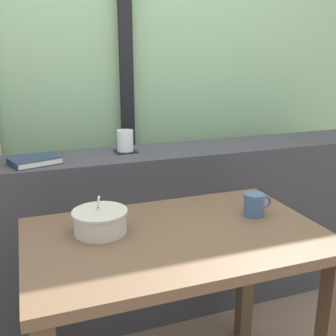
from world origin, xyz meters
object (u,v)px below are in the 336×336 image
(breakfast_table, at_px, (175,268))
(juice_glass, at_px, (125,142))
(soup_bowl, at_px, (100,222))
(ceramic_mug, at_px, (254,204))
(closed_book, at_px, (35,161))
(coaster_square, at_px, (126,151))

(breakfast_table, xyz_separation_m, juice_glass, (-0.00, 0.66, 0.31))
(juice_glass, distance_m, soup_bowl, 0.63)
(ceramic_mug, bearing_deg, closed_book, 144.50)
(coaster_square, distance_m, ceramic_mug, 0.71)
(coaster_square, bearing_deg, soup_bowl, -112.49)
(closed_book, height_order, soup_bowl, closed_book)
(breakfast_table, height_order, ceramic_mug, ceramic_mug)
(breakfast_table, xyz_separation_m, soup_bowl, (-0.24, 0.10, 0.17))
(ceramic_mug, bearing_deg, soup_bowl, 175.04)
(breakfast_table, bearing_deg, coaster_square, 90.17)
(coaster_square, xyz_separation_m, juice_glass, (0.00, 0.00, 0.05))
(breakfast_table, bearing_deg, soup_bowl, 158.00)
(coaster_square, distance_m, closed_book, 0.42)
(juice_glass, xyz_separation_m, ceramic_mug, (0.34, -0.61, -0.14))
(juice_glass, distance_m, ceramic_mug, 0.71)
(juice_glass, height_order, soup_bowl, juice_glass)
(juice_glass, bearing_deg, soup_bowl, -112.49)
(juice_glass, xyz_separation_m, soup_bowl, (-0.23, -0.56, -0.14))
(ceramic_mug, bearing_deg, breakfast_table, -172.18)
(breakfast_table, xyz_separation_m, closed_book, (-0.42, 0.58, 0.28))
(closed_book, height_order, ceramic_mug, closed_book)
(soup_bowl, distance_m, ceramic_mug, 0.57)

